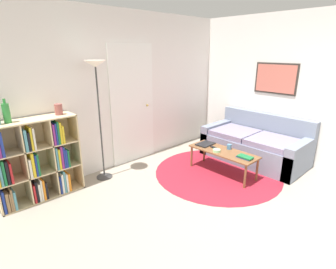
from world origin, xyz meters
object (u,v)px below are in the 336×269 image
object	(u,v)px
bookshelf	(35,162)
couch	(256,145)
laptop	(205,144)
cup	(229,147)
coffee_table	(223,153)
vase_on_shelf	(59,109)
floor_lamp	(96,79)
bowl	(217,151)
bottle_right	(6,113)

from	to	relation	value
bookshelf	couch	world-z (taller)	bookshelf
laptop	bookshelf	bearing A→B (deg)	160.42
cup	laptop	bearing A→B (deg)	105.42
coffee_table	vase_on_shelf	size ratio (longest dim) A/B	7.63
laptop	vase_on_shelf	distance (m)	2.41
floor_lamp	bowl	distance (m)	2.15
cup	vase_on_shelf	distance (m)	2.68
couch	bowl	distance (m)	1.08
bowl	vase_on_shelf	xyz separation A→B (m)	(-1.97, 1.23, 0.78)
couch	bowl	bearing A→B (deg)	173.89
bottle_right	cup	bearing A→B (deg)	-24.78
cup	bowl	bearing A→B (deg)	164.42
bookshelf	laptop	size ratio (longest dim) A/B	3.45
floor_lamp	bottle_right	distance (m)	1.23
floor_lamp	cup	bearing A→B (deg)	-36.74
coffee_table	bowl	world-z (taller)	bowl
bowl	bottle_right	distance (m)	2.98
bowl	bottle_right	bearing A→B (deg)	154.39
bookshelf	couch	distance (m)	3.70
floor_lamp	couch	world-z (taller)	floor_lamp
cup	vase_on_shelf	world-z (taller)	vase_on_shelf
bookshelf	bottle_right	size ratio (longest dim) A/B	3.79
bookshelf	couch	xyz separation A→B (m)	(3.43, -1.35, -0.25)
bowl	vase_on_shelf	bearing A→B (deg)	147.90
couch	vase_on_shelf	size ratio (longest dim) A/B	12.02
floor_lamp	bowl	world-z (taller)	floor_lamp
bottle_right	laptop	bearing A→B (deg)	-18.26
coffee_table	bottle_right	distance (m)	3.12
coffee_table	bottle_right	size ratio (longest dim) A/B	3.85
bookshelf	laptop	world-z (taller)	bookshelf
couch	laptop	size ratio (longest dim) A/B	5.52
vase_on_shelf	coffee_table	bearing A→B (deg)	-31.64
coffee_table	couch	bearing A→B (deg)	-3.95
bookshelf	bowl	bearing A→B (deg)	-27.49
coffee_table	laptop	xyz separation A→B (m)	(0.02, 0.39, 0.05)
couch	bookshelf	bearing A→B (deg)	158.59
bookshelf	vase_on_shelf	world-z (taller)	vase_on_shelf
vase_on_shelf	laptop	bearing A→B (deg)	-22.99
coffee_table	bottle_right	xyz separation A→B (m)	(-2.70, 1.29, 0.89)
bottle_right	vase_on_shelf	distance (m)	0.62
laptop	bottle_right	distance (m)	2.99
bookshelf	coffee_table	bearing A→B (deg)	-27.29
bottle_right	floor_lamp	bearing A→B (deg)	-3.73
bottle_right	coffee_table	bearing A→B (deg)	-25.50
floor_lamp	cup	world-z (taller)	floor_lamp
couch	bottle_right	size ratio (longest dim) A/B	6.06
bowl	bottle_right	xyz separation A→B (m)	(-2.59, 1.24, 0.83)
bowl	cup	bearing A→B (deg)	-15.58
cup	bottle_right	world-z (taller)	bottle_right
coffee_table	bottle_right	bearing A→B (deg)	154.50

